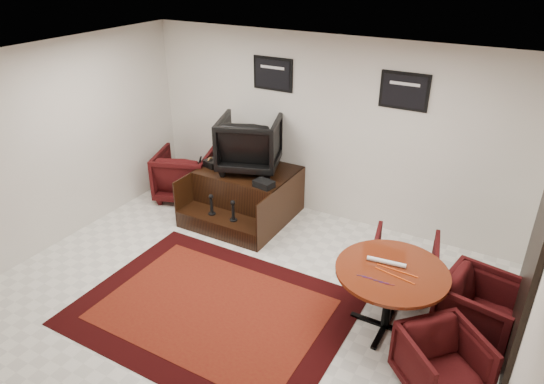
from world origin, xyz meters
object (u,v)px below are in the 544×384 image
at_px(armchair_side, 185,172).
at_px(table_chair_window, 481,308).
at_px(shine_chair, 250,141).
at_px(table_chair_back, 404,260).
at_px(meeting_table, 391,277).
at_px(shine_podium, 246,195).
at_px(table_chair_corner, 442,361).

distance_m(armchair_side, table_chair_window, 5.03).
bearing_deg(shine_chair, table_chair_back, 144.76).
xyz_separation_m(meeting_table, table_chair_window, (0.91, 0.34, -0.29)).
xyz_separation_m(armchair_side, table_chair_window, (4.90, -1.13, -0.05)).
bearing_deg(meeting_table, shine_podium, 152.38).
bearing_deg(table_chair_back, meeting_table, 82.60).
distance_m(meeting_table, table_chair_back, 0.88).
height_order(shine_podium, shine_chair, shine_chair).
bearing_deg(shine_chair, table_chair_window, 141.69).
distance_m(shine_podium, table_chair_corner, 4.01).
bearing_deg(table_chair_window, armchair_side, 87.51).
bearing_deg(shine_chair, shine_podium, 70.55).
xyz_separation_m(shine_chair, table_chair_window, (3.67, -1.25, -0.81)).
xyz_separation_m(shine_podium, meeting_table, (2.76, -1.44, 0.35)).
height_order(armchair_side, meeting_table, armchair_side).
bearing_deg(meeting_table, table_chair_back, 93.77).
height_order(shine_chair, table_chair_back, shine_chair).
height_order(shine_podium, table_chair_window, table_chair_window).
xyz_separation_m(shine_podium, table_chair_corner, (3.46, -2.02, 0.02)).
bearing_deg(table_chair_corner, shine_chair, 102.24).
relative_size(armchair_side, table_chair_corner, 1.27).
height_order(shine_chair, table_chair_corner, shine_chair).
bearing_deg(table_chair_back, table_chair_window, 141.99).
bearing_deg(table_chair_corner, shine_podium, 104.04).
height_order(armchair_side, table_chair_corner, armchair_side).
xyz_separation_m(shine_podium, table_chair_window, (3.67, -1.10, 0.06)).
bearing_deg(armchair_side, shine_chair, 165.30).
height_order(armchair_side, table_chair_back, armchair_side).
xyz_separation_m(shine_podium, shine_chair, (0.00, 0.15, 0.87)).
height_order(armchair_side, table_chair_window, armchair_side).
relative_size(table_chair_back, table_chair_window, 0.97).
height_order(table_chair_back, table_chair_window, table_chair_window).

